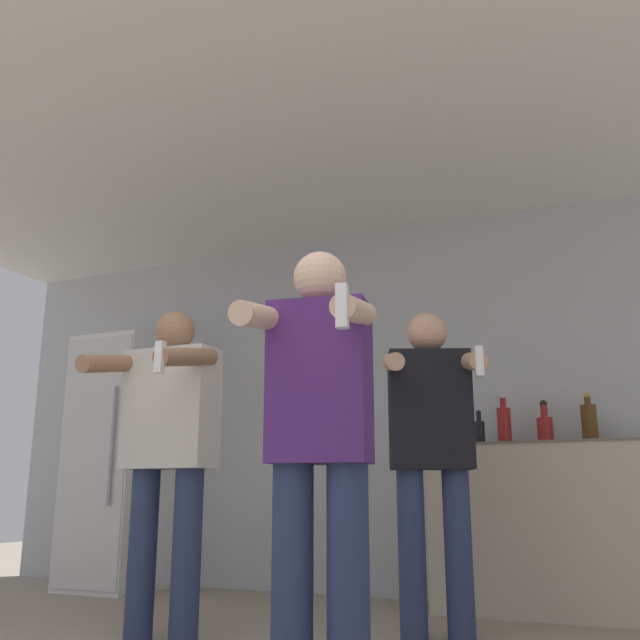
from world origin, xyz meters
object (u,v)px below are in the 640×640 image
at_px(bottle_dark_rum, 504,424).
at_px(bottle_brown_liquor, 479,432).
at_px(person_man_side, 168,441).
at_px(person_woman_foreground, 319,438).
at_px(bottle_red_label, 589,422).
at_px(refrigerator, 124,461).
at_px(bottle_green_wine, 545,427).
at_px(person_spectator_back, 431,442).

xyz_separation_m(bottle_dark_rum, bottle_brown_liquor, (-0.16, 0.00, -0.04)).
bearing_deg(person_man_side, bottle_brown_liquor, 52.84).
bearing_deg(person_woman_foreground, bottle_brown_liquor, 86.99).
height_order(bottle_red_label, person_woman_foreground, person_woman_foreground).
bearing_deg(person_man_side, refrigerator, 134.57).
bearing_deg(bottle_red_label, bottle_dark_rum, -180.00).
relative_size(refrigerator, bottle_red_label, 6.12).
bearing_deg(refrigerator, person_woman_foreground, -39.63).
relative_size(bottle_red_label, bottle_green_wine, 1.12).
distance_m(bottle_dark_rum, person_woman_foreground, 2.25).
bearing_deg(person_man_side, bottle_dark_rum, 49.44).
height_order(bottle_red_label, bottle_dark_rum, bottle_dark_rum).
bearing_deg(bottle_red_label, refrigerator, -177.54).
relative_size(bottle_green_wine, bottle_brown_liquor, 1.20).
bearing_deg(bottle_dark_rum, person_spectator_back, -100.23).
bearing_deg(bottle_red_label, bottle_green_wine, -180.00).
height_order(bottle_dark_rum, bottle_green_wine, bottle_dark_rum).
bearing_deg(person_spectator_back, bottle_brown_liquor, 88.23).
height_order(bottle_red_label, person_spectator_back, person_spectator_back).
bearing_deg(person_man_side, bottle_green_wine, 44.77).
bearing_deg(refrigerator, person_spectator_back, -19.10).
xyz_separation_m(bottle_dark_rum, person_man_side, (-1.36, -1.59, -0.17)).
bearing_deg(bottle_dark_rum, person_woman_foreground, -96.99).
distance_m(bottle_brown_liquor, person_spectator_back, 1.05).
distance_m(bottle_red_label, person_woman_foreground, 2.36).
bearing_deg(person_woman_foreground, person_spectator_back, 85.90).
bearing_deg(bottle_red_label, person_woman_foreground, -109.06).
xyz_separation_m(refrigerator, bottle_red_label, (3.28, 0.14, 0.17)).
distance_m(bottle_dark_rum, bottle_green_wine, 0.24).
bearing_deg(bottle_red_label, person_man_side, -139.42).
distance_m(bottle_green_wine, person_spectator_back, 1.14).
xyz_separation_m(refrigerator, bottle_dark_rum, (2.79, 0.14, 0.18)).
distance_m(bottle_dark_rum, bottle_brown_liquor, 0.16).
height_order(bottle_red_label, bottle_brown_liquor, bottle_red_label).
distance_m(bottle_brown_liquor, person_woman_foreground, 2.24).
bearing_deg(person_spectator_back, person_man_side, -154.94).
bearing_deg(bottle_dark_rum, bottle_red_label, 0.00).
relative_size(bottle_red_label, person_man_side, 0.19).
xyz_separation_m(refrigerator, person_spectator_back, (2.60, -0.90, 0.01)).
xyz_separation_m(bottle_brown_liquor, person_man_side, (-1.21, -1.59, -0.13)).
bearing_deg(bottle_green_wine, person_woman_foreground, -103.03).
bearing_deg(person_spectator_back, bottle_green_wine, 67.57).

